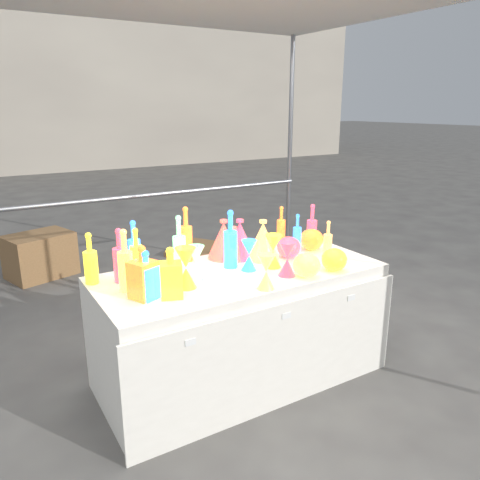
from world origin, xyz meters
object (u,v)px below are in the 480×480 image
hourglass_0 (186,268)px  lampshade_0 (234,243)px  display_table (241,325)px  decanter_0 (171,272)px  cardboard_box_closed (40,255)px  bottle_0 (90,258)px  globe_0 (334,261)px

hourglass_0 → lampshade_0: bearing=31.9°
display_table → decanter_0: size_ratio=6.54×
cardboard_box_closed → hourglass_0: 2.92m
lampshade_0 → cardboard_box_closed: bearing=100.0°
bottle_0 → cardboard_box_closed: bearing=89.2°
bottle_0 → hourglass_0: size_ratio=1.29×
bottle_0 → lampshade_0: bottle_0 is taller
globe_0 → hourglass_0: bearing=166.6°
display_table → lampshade_0: 0.55m
decanter_0 → hourglass_0: 0.15m
cardboard_box_closed → bottle_0: bearing=-108.4°
cardboard_box_closed → bottle_0: size_ratio=2.07×
display_table → globe_0: 0.73m
hourglass_0 → decanter_0: bearing=-147.3°
bottle_0 → globe_0: 1.47m
cardboard_box_closed → display_table: bearing=-91.0°
decanter_0 → lampshade_0: (0.62, 0.39, -0.03)m
decanter_0 → globe_0: bearing=12.4°
bottle_0 → lampshade_0: (0.93, -0.04, -0.04)m
cardboard_box_closed → decanter_0: decanter_0 is taller
cardboard_box_closed → globe_0: bearing=-84.1°
hourglass_0 → display_table: bearing=10.7°
bottle_0 → globe_0: size_ratio=1.91×
globe_0 → bottle_0: bearing=157.3°
bottle_0 → decanter_0: 0.53m
decanter_0 → globe_0: (1.04, -0.14, -0.08)m
decanter_0 → hourglass_0: decanter_0 is taller
lampshade_0 → globe_0: bearing=-61.0°
globe_0 → display_table: bearing=149.6°
hourglass_0 → globe_0: hourglass_0 is taller
globe_0 → lampshade_0: (-0.42, 0.52, 0.05)m
cardboard_box_closed → globe_0: (1.32, -3.04, 0.58)m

